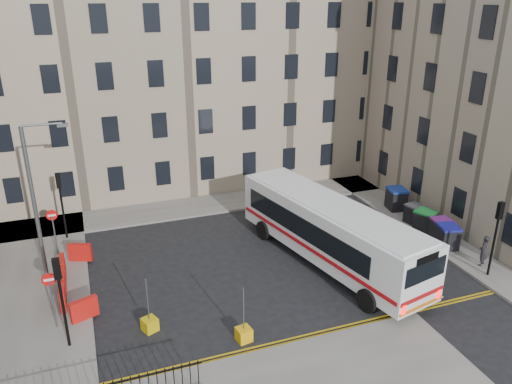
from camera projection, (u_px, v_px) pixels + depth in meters
ground at (294, 256)px, 28.14m from camera, size 120.00×120.00×0.00m
pavement_north at (161, 211)px, 33.72m from camera, size 36.00×3.20×0.15m
pavement_east at (389, 207)px, 34.46m from camera, size 2.40×26.00×0.15m
pavement_west at (26, 293)px, 24.55m from camera, size 6.00×22.00×0.15m
terrace_north at (122, 70)px, 36.26m from camera, size 38.30×10.80×17.20m
traffic_light_east at (497, 228)px, 25.00m from camera, size 0.28×0.22×4.10m
traffic_light_nw at (61, 196)px, 28.95m from camera, size 0.28×0.22×4.10m
traffic_light_sw at (60, 289)px, 19.78m from camera, size 0.28×0.22×4.10m
streetlamp at (34, 203)px, 24.16m from camera, size 0.50×0.22×8.14m
no_entry_north at (53, 223)px, 27.34m from camera, size 0.60×0.08×3.00m
no_entry_south at (51, 289)px, 21.23m from camera, size 0.60×0.08×3.00m
roadworks_barriers at (70, 280)px, 24.59m from camera, size 1.66×6.26×1.00m
bus at (329, 230)px, 26.77m from camera, size 5.60×12.98×3.45m
wheelie_bin_a at (447, 236)px, 28.58m from camera, size 1.33×1.44×1.35m
wheelie_bin_b at (441, 230)px, 29.33m from camera, size 1.22×1.36×1.35m
wheelie_bin_c at (425, 221)px, 30.62m from camera, size 1.41×1.49×1.30m
wheelie_bin_d at (414, 214)px, 31.66m from camera, size 1.12×1.24×1.21m
wheelie_bin_e at (396, 199)px, 33.69m from camera, size 1.36×1.50×1.46m
pedestrian at (484, 251)px, 26.61m from camera, size 0.75×0.67×1.73m
bollard_yellow at (150, 324)px, 21.84m from camera, size 0.78×0.78×0.60m
bollard_chevron at (244, 334)px, 21.21m from camera, size 0.69×0.69×0.60m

